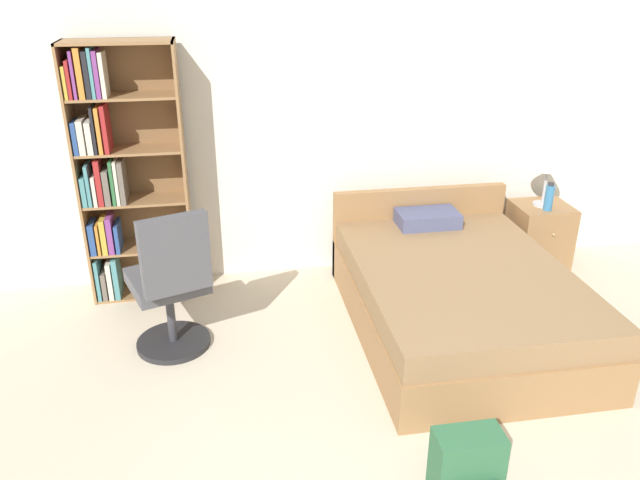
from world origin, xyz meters
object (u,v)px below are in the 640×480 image
(bookshelf, at_px, (118,173))
(bed, at_px, (456,294))
(nightstand, at_px, (538,237))
(water_bottle, at_px, (549,197))
(backpack_green, at_px, (467,471))
(table_lamp, at_px, (549,161))
(office_chair, at_px, (171,287))

(bookshelf, xyz_separation_m, bed, (2.43, -0.93, -0.77))
(bed, bearing_deg, nightstand, 37.37)
(water_bottle, distance_m, backpack_green, 2.88)
(nightstand, relative_size, table_lamp, 1.17)
(bed, xyz_separation_m, water_bottle, (1.05, 0.71, 0.44))
(table_lamp, bearing_deg, bookshelf, 178.24)
(nightstand, xyz_separation_m, table_lamp, (-0.01, 0.00, 0.69))
(nightstand, bearing_deg, office_chair, -165.15)
(nightstand, height_order, backpack_green, nightstand)
(bookshelf, xyz_separation_m, office_chair, (0.39, -0.94, -0.52))
(water_bottle, height_order, backpack_green, water_bottle)
(office_chair, height_order, nightstand, office_chair)
(nightstand, distance_m, water_bottle, 0.43)
(table_lamp, xyz_separation_m, backpack_green, (-1.62, -2.44, -0.79))
(bed, xyz_separation_m, backpack_green, (-0.56, -1.62, -0.07))
(table_lamp, bearing_deg, office_chair, -165.06)
(bed, relative_size, table_lamp, 4.10)
(bookshelf, distance_m, water_bottle, 3.51)
(bookshelf, distance_m, backpack_green, 3.28)
(bed, relative_size, office_chair, 1.91)
(bookshelf, relative_size, water_bottle, 8.28)
(office_chair, xyz_separation_m, water_bottle, (3.09, 0.72, 0.19))
(bed, height_order, backpack_green, bed)
(office_chair, height_order, table_lamp, table_lamp)
(office_chair, distance_m, backpack_green, 2.22)
(nightstand, bearing_deg, bed, -142.63)
(office_chair, bearing_deg, nightstand, 14.85)
(bookshelf, distance_m, bed, 2.72)
(bookshelf, xyz_separation_m, water_bottle, (3.48, -0.22, -0.33))
(nightstand, bearing_deg, table_lamp, 168.58)
(nightstand, xyz_separation_m, water_bottle, (-0.02, -0.11, 0.41))
(water_bottle, bearing_deg, backpack_green, -124.56)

